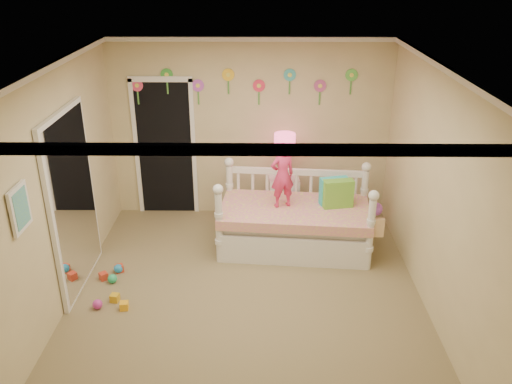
{
  "coord_description": "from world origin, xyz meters",
  "views": [
    {
      "loc": [
        0.16,
        -5.08,
        3.58
      ],
      "look_at": [
        0.1,
        0.6,
        1.05
      ],
      "focal_mm": 37.17,
      "sensor_mm": 36.0,
      "label": 1
    }
  ],
  "objects_px": {
    "nightstand": "(283,200)",
    "child": "(282,175)",
    "table_lamp": "(285,149)",
    "daybed": "(295,211)"
  },
  "relations": [
    {
      "from": "child",
      "to": "table_lamp",
      "type": "xyz_separation_m",
      "value": [
        0.05,
        0.7,
        0.11
      ]
    },
    {
      "from": "nightstand",
      "to": "table_lamp",
      "type": "bearing_deg",
      "value": 85.86
    },
    {
      "from": "daybed",
      "to": "table_lamp",
      "type": "bearing_deg",
      "value": 104.47
    },
    {
      "from": "daybed",
      "to": "nightstand",
      "type": "height_order",
      "value": "daybed"
    },
    {
      "from": "daybed",
      "to": "nightstand",
      "type": "bearing_deg",
      "value": 104.47
    },
    {
      "from": "nightstand",
      "to": "daybed",
      "type": "bearing_deg",
      "value": -84.64
    },
    {
      "from": "child",
      "to": "nightstand",
      "type": "height_order",
      "value": "child"
    },
    {
      "from": "nightstand",
      "to": "child",
      "type": "bearing_deg",
      "value": -98.37
    },
    {
      "from": "child",
      "to": "nightstand",
      "type": "distance_m",
      "value": 0.98
    },
    {
      "from": "child",
      "to": "table_lamp",
      "type": "distance_m",
      "value": 0.71
    }
  ]
}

